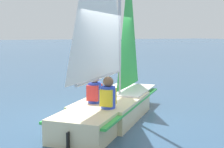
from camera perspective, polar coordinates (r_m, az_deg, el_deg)
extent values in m
plane|color=#2D4C6B|center=(7.67, 0.00, -8.12)|extent=(260.00, 260.00, 0.00)
cube|color=beige|center=(7.61, 0.00, -6.33)|extent=(2.69, 2.59, 0.49)
cube|color=beige|center=(9.21, 3.61, -3.97)|extent=(1.24, 1.21, 0.49)
cube|color=beige|center=(6.07, -5.55, -9.88)|extent=(1.50, 1.50, 0.49)
cube|color=green|center=(7.57, 0.00, -5.18)|extent=(4.12, 3.85, 0.05)
cube|color=silver|center=(8.68, 2.70, -2.86)|extent=(2.29, 2.22, 0.04)
cylinder|color=#B7B7BC|center=(6.81, -1.97, -0.53)|extent=(1.92, 1.70, 0.07)
pyramid|color=green|center=(8.72, 3.09, 9.20)|extent=(1.15, 1.02, 3.48)
cube|color=black|center=(5.61, -8.06, -12.15)|extent=(0.08, 0.08, 0.34)
cube|color=black|center=(7.19, -3.18, -7.28)|extent=(0.37, 0.37, 0.45)
cylinder|color=blue|center=(7.08, -3.20, -3.56)|extent=(0.42, 0.42, 0.50)
cube|color=red|center=(7.08, -3.20, -3.36)|extent=(0.43, 0.42, 0.35)
sphere|color=tan|center=(7.03, -3.22, -0.76)|extent=(0.22, 0.22, 0.22)
cube|color=black|center=(6.65, -0.69, -8.46)|extent=(0.37, 0.37, 0.45)
cylinder|color=blue|center=(6.54, -0.69, -4.44)|extent=(0.42, 0.42, 0.50)
cube|color=yellow|center=(6.53, -0.69, -4.23)|extent=(0.43, 0.42, 0.35)
sphere|color=brown|center=(6.48, -0.70, -1.42)|extent=(0.22, 0.22, 0.22)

